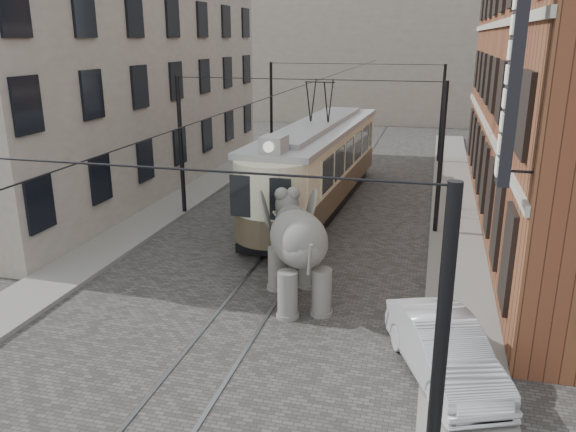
# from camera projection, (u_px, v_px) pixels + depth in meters

# --- Properties ---
(ground) EXTENTS (120.00, 120.00, 0.00)m
(ground) POSITION_uv_depth(u_px,v_px,m) (267.00, 280.00, 18.65)
(ground) COLOR #4A4644
(tram_rails) EXTENTS (1.54, 80.00, 0.02)m
(tram_rails) POSITION_uv_depth(u_px,v_px,m) (267.00, 279.00, 18.65)
(tram_rails) COLOR slate
(tram_rails) RESTS_ON ground
(sidewalk_right) EXTENTS (2.00, 60.00, 0.15)m
(sidewalk_right) POSITION_uv_depth(u_px,v_px,m) (460.00, 298.00, 17.20)
(sidewalk_right) COLOR slate
(sidewalk_right) RESTS_ON ground
(sidewalk_left) EXTENTS (2.00, 60.00, 0.15)m
(sidewalk_left) POSITION_uv_depth(u_px,v_px,m) (90.00, 259.00, 20.18)
(sidewalk_left) COLOR slate
(sidewalk_left) RESTS_ON ground
(stucco_building) EXTENTS (7.00, 24.00, 10.00)m
(stucco_building) POSITION_uv_depth(u_px,v_px,m) (114.00, 89.00, 29.03)
(stucco_building) COLOR gray
(stucco_building) RESTS_ON ground
(distant_block) EXTENTS (28.00, 10.00, 14.00)m
(distant_block) POSITION_uv_depth(u_px,v_px,m) (388.00, 43.00, 53.54)
(distant_block) COLOR gray
(distant_block) RESTS_ON ground
(catenary) EXTENTS (11.00, 30.20, 6.00)m
(catenary) POSITION_uv_depth(u_px,v_px,m) (298.00, 158.00, 22.43)
(catenary) COLOR black
(catenary) RESTS_ON ground
(tram) EXTENTS (3.66, 14.49, 5.70)m
(tram) POSITION_uv_depth(u_px,v_px,m) (319.00, 145.00, 26.03)
(tram) COLOR beige
(tram) RESTS_ON ground
(elephant) EXTENTS (4.54, 5.65, 3.04)m
(elephant) POSITION_uv_depth(u_px,v_px,m) (298.00, 253.00, 16.72)
(elephant) COLOR slate
(elephant) RESTS_ON ground
(parked_car) EXTENTS (3.03, 4.58, 1.43)m
(parked_car) POSITION_uv_depth(u_px,v_px,m) (444.00, 350.00, 13.10)
(parked_car) COLOR #B0B0B5
(parked_car) RESTS_ON ground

